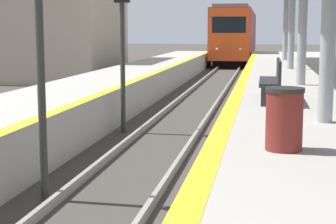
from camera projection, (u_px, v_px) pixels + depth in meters
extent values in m
cube|color=black|center=(237.00, 57.00, 47.23)|extent=(2.32, 20.07, 0.55)
cube|color=maroon|center=(237.00, 33.00, 46.94)|extent=(2.73, 22.30, 3.46)
cube|color=#E54C19|center=(229.00, 34.00, 36.14)|extent=(2.67, 0.16, 3.39)
cube|color=black|center=(229.00, 25.00, 35.99)|extent=(2.18, 0.06, 1.04)
cube|color=slate|center=(237.00, 11.00, 46.67)|extent=(2.32, 21.19, 0.24)
sphere|color=white|center=(217.00, 49.00, 36.34)|extent=(0.18, 0.18, 0.18)
sphere|color=white|center=(240.00, 49.00, 36.09)|extent=(0.18, 0.18, 0.18)
cylinder|color=#2D2D2D|center=(42.00, 95.00, 8.35)|extent=(0.12, 0.12, 3.24)
cylinder|color=#2D2D2D|center=(123.00, 69.00, 13.96)|extent=(0.12, 0.12, 3.24)
cylinder|color=#99999E|center=(329.00, 5.00, 9.25)|extent=(0.25, 0.25, 3.93)
cylinder|color=#99999E|center=(303.00, 15.00, 15.68)|extent=(0.25, 0.25, 3.93)
cylinder|color=#99999E|center=(292.00, 19.00, 22.10)|extent=(0.25, 0.25, 3.93)
cylinder|color=#99999E|center=(286.00, 22.00, 28.52)|extent=(0.25, 0.25, 3.93)
cylinder|color=maroon|center=(284.00, 121.00, 7.27)|extent=(0.48, 0.48, 0.76)
cylinder|color=#262626|center=(285.00, 90.00, 7.21)|extent=(0.50, 0.50, 0.06)
cube|color=#28282D|center=(270.00, 82.00, 12.17)|extent=(0.44, 1.94, 0.08)
cube|color=#28282D|center=(279.00, 70.00, 12.10)|extent=(0.06, 1.94, 0.44)
cube|color=#262628|center=(270.00, 97.00, 11.44)|extent=(0.35, 0.08, 0.40)
cube|color=#262628|center=(269.00, 89.00, 12.96)|extent=(0.35, 0.08, 0.40)
cube|color=tan|center=(33.00, 33.00, 29.16)|extent=(8.48, 6.88, 4.77)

